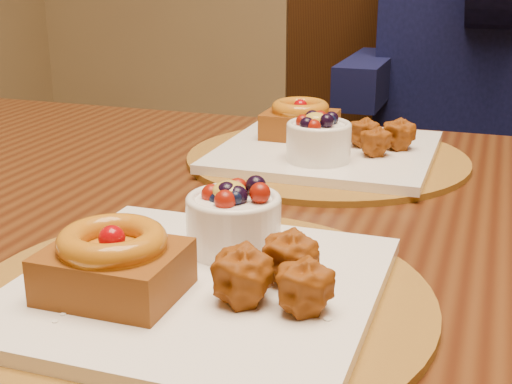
% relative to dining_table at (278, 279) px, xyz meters
% --- Properties ---
extents(dining_table, '(1.60, 0.90, 0.76)m').
position_rel_dining_table_xyz_m(dining_table, '(0.00, 0.00, 0.00)').
color(dining_table, '#361609').
rests_on(dining_table, ground).
extents(place_setting_near, '(0.38, 0.38, 0.08)m').
position_rel_dining_table_xyz_m(place_setting_near, '(-0.00, -0.22, 0.10)').
color(place_setting_near, '#5F3312').
rests_on(place_setting_near, dining_table).
extents(place_setting_far, '(0.38, 0.38, 0.08)m').
position_rel_dining_table_xyz_m(place_setting_far, '(-0.00, 0.22, 0.10)').
color(place_setting_far, '#5F3312').
rests_on(place_setting_far, dining_table).
extents(chair_far, '(0.59, 0.59, 0.93)m').
position_rel_dining_table_xyz_m(chair_far, '(-0.01, 0.91, -0.16)').
color(chair_far, black).
rests_on(chair_far, ground).
extents(diner, '(0.53, 0.51, 0.86)m').
position_rel_dining_table_xyz_m(diner, '(0.19, 0.82, 0.24)').
color(diner, black).
rests_on(diner, ground).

